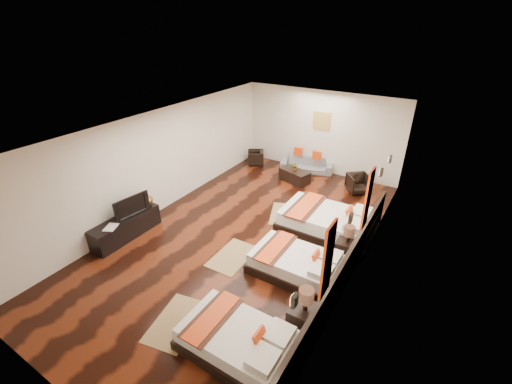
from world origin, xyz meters
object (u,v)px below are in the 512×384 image
Objects in this scene: nightstand_a at (304,317)px; armchair_right at (358,183)px; bed_mid at (297,264)px; armchair_left at (256,158)px; bed_near at (238,340)px; figurine at (145,199)px; sofa at (307,164)px; bed_far at (328,222)px; tv_console at (126,227)px; nightstand_b at (346,248)px; coffee_table at (295,176)px; table_plant at (295,166)px; tv at (130,205)px; book at (106,227)px.

nightstand_a is 1.51× the size of armchair_right.
bed_mid reaches higher than armchair_left.
bed_mid is (0.00, 2.22, 0.00)m from bed_near.
nightstand_a reaches higher than armchair_left.
armchair_left is at bearing 119.50° from bed_near.
sofa is (2.19, 5.31, -0.48)m from figurine.
bed_far reaches higher than tv_console.
figurine reaches higher than nightstand_b.
nightstand_b is 1.41× the size of armchair_right.
bed_near is 4.02m from bed_far.
bed_mid is 1.90× the size of coffee_table.
tv is at bearing -113.79° from table_plant.
bed_far is at bearing -48.31° from table_plant.
table_plant is (2.19, 4.33, -0.20)m from figurine.
nightstand_a reaches higher than armchair_right.
coffee_table is (2.14, 4.85, -0.62)m from tv.
bed_far is 8.19× the size of table_plant.
nightstand_a is 6.03m from coffee_table.
book is 7.27m from armchair_right.
coffee_table is at bearing 131.59° from bed_far.
nightstand_b is at bearing -47.41° from bed_far.
nightstand_a reaches higher than sofa.
armchair_left is (0.28, 5.41, -0.55)m from tv.
tv_console is 5.50m from table_plant.
bed_far is 3.94× the size of armchair_left.
bed_far is 2.48× the size of tv.
bed_near is at bearing -103.19° from nightstand_b.
bed_far is 2.41× the size of nightstand_a.
tv_console is (-4.19, -0.98, 0.03)m from bed_mid.
armchair_left is 3.88m from armchair_right.
figurine reaches higher than coffee_table.
sofa is at bearing 69.99° from tv_console.
tv is at bearing -128.37° from sofa.
sofa is 0.98m from coffee_table.
armchair_right is at bearing 48.16° from figurine.
book is at bearing -90.00° from tv_console.
bed_mid is at bearing 120.03° from nightstand_a.
armchair_left is (-1.86, -0.42, 0.01)m from sofa.
armchair_left is at bearing 137.09° from armchair_right.
armchair_right is at bearing 52.11° from tv_console.
tv is (0.05, 0.19, 0.54)m from tv_console.
book reaches higher than tv_console.
table_plant reaches higher than armchair_right.
bed_near is 6.59m from table_plant.
nightstand_a is (0.75, -3.10, 0.03)m from bed_far.
bed_near reaches higher than book.
tv is at bearing 161.05° from bed_near.
nightstand_b reaches higher than book.
nightstand_b reaches higher than tv_console.
tv_console is 0.58m from tv.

